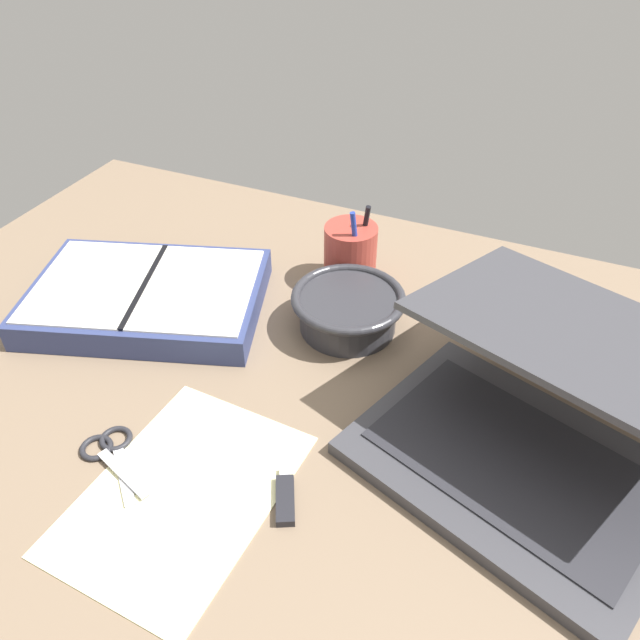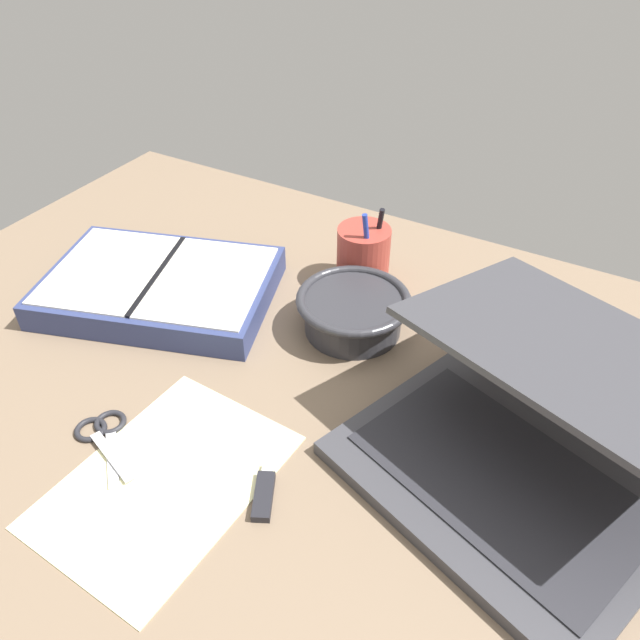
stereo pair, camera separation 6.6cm
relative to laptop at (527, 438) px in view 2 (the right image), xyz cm
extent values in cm
cube|color=#75604C|center=(-26.05, -3.51, -6.55)|extent=(140.00, 100.00, 2.00)
cube|color=#38383D|center=(-1.23, -3.42, -4.65)|extent=(40.46, 34.70, 1.80)
cube|color=#232328|center=(-1.23, -3.42, -3.63)|extent=(34.27, 26.83, 0.24)
cube|color=#38383D|center=(2.29, 6.38, 8.40)|extent=(40.40, 34.54, 4.58)
cube|color=silver|center=(2.13, 5.93, 8.33)|extent=(36.98, 31.26, 3.73)
cylinder|color=#2D2D33|center=(-27.93, 13.25, -2.91)|extent=(13.88, 13.88, 5.28)
torus|color=#2D2D33|center=(-27.93, 13.25, -0.27)|extent=(16.33, 16.33, 1.31)
cylinder|color=#9E382D|center=(-32.11, 24.66, -0.79)|extent=(8.27, 8.27, 9.54)
cylinder|color=black|center=(-30.77, 26.50, 1.47)|extent=(2.48, 2.03, 12.05)
cylinder|color=#233899|center=(-30.58, 22.98, 1.68)|extent=(2.00, 1.89, 12.52)
cube|color=navy|center=(-57.11, 5.45, -3.48)|extent=(39.37, 32.67, 4.15)
cube|color=silver|center=(-64.86, 2.92, -1.25)|extent=(21.47, 25.05, 0.30)
cube|color=silver|center=(-49.37, 7.99, -1.25)|extent=(21.47, 25.05, 0.30)
cube|color=black|center=(-57.11, 5.45, -1.10)|extent=(7.36, 20.43, 0.30)
cube|color=#B7B7BC|center=(-41.21, -21.65, -4.95)|extent=(8.73, 4.07, 0.30)
cube|color=#B7B7BC|center=(-41.21, -21.65, -5.25)|extent=(7.24, 6.95, 0.30)
torus|color=#232328|center=(-46.59, -19.75, -5.25)|extent=(3.90, 3.90, 0.70)
torus|color=#232328|center=(-45.35, -17.73, -5.25)|extent=(3.90, 3.90, 0.70)
cube|color=#F4EFB2|center=(-33.90, -20.90, -5.47)|extent=(21.07, 28.31, 0.16)
cube|color=black|center=(-23.01, -17.51, -5.05)|extent=(4.48, 6.26, 1.00)
cube|color=silver|center=(-24.62, -14.30, -5.05)|extent=(1.61, 1.61, 0.60)
camera|label=1|loc=(-3.49, -52.91, 52.26)|focal=35.00mm
camera|label=2|loc=(2.41, -49.96, 52.26)|focal=35.00mm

